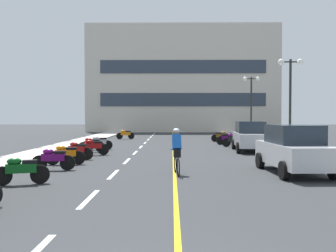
% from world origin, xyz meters
% --- Properties ---
extents(ground_plane, '(140.00, 140.00, 0.00)m').
position_xyz_m(ground_plane, '(0.00, 21.00, 0.00)').
color(ground_plane, '#2D3033').
extents(curb_left, '(2.40, 72.00, 0.12)m').
position_xyz_m(curb_left, '(-7.20, 24.00, 0.06)').
color(curb_left, '#B7B2A8').
rests_on(curb_left, ground).
extents(curb_right, '(2.40, 72.00, 0.12)m').
position_xyz_m(curb_right, '(7.20, 24.00, 0.06)').
color(curb_right, '#B7B2A8').
rests_on(curb_right, ground).
extents(lane_dash_1, '(0.14, 2.20, 0.01)m').
position_xyz_m(lane_dash_1, '(-2.00, 6.00, 0.00)').
color(lane_dash_1, silver).
rests_on(lane_dash_1, ground).
extents(lane_dash_2, '(0.14, 2.20, 0.01)m').
position_xyz_m(lane_dash_2, '(-2.00, 10.00, 0.00)').
color(lane_dash_2, silver).
rests_on(lane_dash_2, ground).
extents(lane_dash_3, '(0.14, 2.20, 0.01)m').
position_xyz_m(lane_dash_3, '(-2.00, 14.00, 0.00)').
color(lane_dash_3, silver).
rests_on(lane_dash_3, ground).
extents(lane_dash_4, '(0.14, 2.20, 0.01)m').
position_xyz_m(lane_dash_4, '(-2.00, 18.00, 0.00)').
color(lane_dash_4, silver).
rests_on(lane_dash_4, ground).
extents(lane_dash_5, '(0.14, 2.20, 0.01)m').
position_xyz_m(lane_dash_5, '(-2.00, 22.00, 0.00)').
color(lane_dash_5, silver).
rests_on(lane_dash_5, ground).
extents(lane_dash_6, '(0.14, 2.20, 0.01)m').
position_xyz_m(lane_dash_6, '(-2.00, 26.00, 0.00)').
color(lane_dash_6, silver).
rests_on(lane_dash_6, ground).
extents(lane_dash_7, '(0.14, 2.20, 0.01)m').
position_xyz_m(lane_dash_7, '(-2.00, 30.00, 0.00)').
color(lane_dash_7, silver).
rests_on(lane_dash_7, ground).
extents(lane_dash_8, '(0.14, 2.20, 0.01)m').
position_xyz_m(lane_dash_8, '(-2.00, 34.00, 0.00)').
color(lane_dash_8, silver).
rests_on(lane_dash_8, ground).
extents(lane_dash_9, '(0.14, 2.20, 0.01)m').
position_xyz_m(lane_dash_9, '(-2.00, 38.00, 0.00)').
color(lane_dash_9, silver).
rests_on(lane_dash_9, ground).
extents(lane_dash_10, '(0.14, 2.20, 0.01)m').
position_xyz_m(lane_dash_10, '(-2.00, 42.00, 0.00)').
color(lane_dash_10, silver).
rests_on(lane_dash_10, ground).
extents(lane_dash_11, '(0.14, 2.20, 0.01)m').
position_xyz_m(lane_dash_11, '(-2.00, 46.00, 0.00)').
color(lane_dash_11, silver).
rests_on(lane_dash_11, ground).
extents(centre_line_yellow, '(0.12, 66.00, 0.01)m').
position_xyz_m(centre_line_yellow, '(0.25, 24.00, 0.00)').
color(centre_line_yellow, gold).
rests_on(centre_line_yellow, ground).
extents(office_building, '(25.87, 7.96, 14.39)m').
position_xyz_m(office_building, '(1.60, 48.92, 7.19)').
color(office_building, beige).
rests_on(office_building, ground).
extents(street_lamp_mid, '(1.46, 0.36, 5.36)m').
position_xyz_m(street_lamp_mid, '(7.05, 18.09, 4.01)').
color(street_lamp_mid, black).
rests_on(street_lamp_mid, curb_right).
extents(street_lamp_far, '(1.46, 0.36, 5.47)m').
position_xyz_m(street_lamp_far, '(7.10, 28.86, 4.09)').
color(street_lamp_far, black).
rests_on(street_lamp_far, curb_right).
extents(parked_car_near, '(2.08, 4.28, 1.82)m').
position_xyz_m(parked_car_near, '(4.69, 10.31, 0.92)').
color(parked_car_near, black).
rests_on(parked_car_near, ground).
extents(parked_car_mid, '(2.15, 4.31, 1.82)m').
position_xyz_m(parked_car_mid, '(4.92, 18.99, 0.92)').
color(parked_car_mid, black).
rests_on(parked_car_mid, ground).
extents(motorcycle_2, '(1.64, 0.79, 0.92)m').
position_xyz_m(motorcycle_2, '(-4.55, 7.90, 0.47)').
color(motorcycle_2, black).
rests_on(motorcycle_2, ground).
extents(motorcycle_3, '(1.70, 0.60, 0.92)m').
position_xyz_m(motorcycle_3, '(-4.53, 10.95, 0.47)').
color(motorcycle_3, black).
rests_on(motorcycle_3, ground).
extents(motorcycle_4, '(1.70, 0.60, 0.92)m').
position_xyz_m(motorcycle_4, '(-4.53, 12.62, 0.47)').
color(motorcycle_4, black).
rests_on(motorcycle_4, ground).
extents(motorcycle_5, '(1.65, 0.75, 0.92)m').
position_xyz_m(motorcycle_5, '(-4.54, 14.67, 0.47)').
color(motorcycle_5, black).
rests_on(motorcycle_5, ground).
extents(motorcycle_6, '(1.64, 0.80, 0.92)m').
position_xyz_m(motorcycle_6, '(-4.15, 16.49, 0.47)').
color(motorcycle_6, black).
rests_on(motorcycle_6, ground).
extents(motorcycle_7, '(1.69, 0.62, 0.92)m').
position_xyz_m(motorcycle_7, '(-4.62, 18.24, 0.47)').
color(motorcycle_7, black).
rests_on(motorcycle_7, ground).
extents(motorcycle_8, '(1.68, 0.65, 0.92)m').
position_xyz_m(motorcycle_8, '(-4.48, 19.75, 0.47)').
color(motorcycle_8, black).
rests_on(motorcycle_8, ground).
extents(motorcycle_9, '(1.69, 0.61, 0.92)m').
position_xyz_m(motorcycle_9, '(4.51, 22.12, 0.47)').
color(motorcycle_9, black).
rests_on(motorcycle_9, ground).
extents(motorcycle_10, '(1.70, 0.60, 0.92)m').
position_xyz_m(motorcycle_10, '(4.33, 24.01, 0.47)').
color(motorcycle_10, black).
rests_on(motorcycle_10, ground).
extents(motorcycle_11, '(1.65, 0.77, 0.92)m').
position_xyz_m(motorcycle_11, '(4.54, 25.63, 0.47)').
color(motorcycle_11, black).
rests_on(motorcycle_11, ground).
extents(motorcycle_12, '(1.70, 0.60, 0.92)m').
position_xyz_m(motorcycle_12, '(4.31, 27.38, 0.47)').
color(motorcycle_12, black).
rests_on(motorcycle_12, ground).
extents(motorcycle_13, '(1.64, 0.78, 0.92)m').
position_xyz_m(motorcycle_13, '(-4.19, 30.67, 0.47)').
color(motorcycle_13, black).
rests_on(motorcycle_13, ground).
extents(cyclist_rider, '(0.43, 1.77, 1.71)m').
position_xyz_m(cyclist_rider, '(0.33, 10.02, 0.89)').
color(cyclist_rider, black).
rests_on(cyclist_rider, ground).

